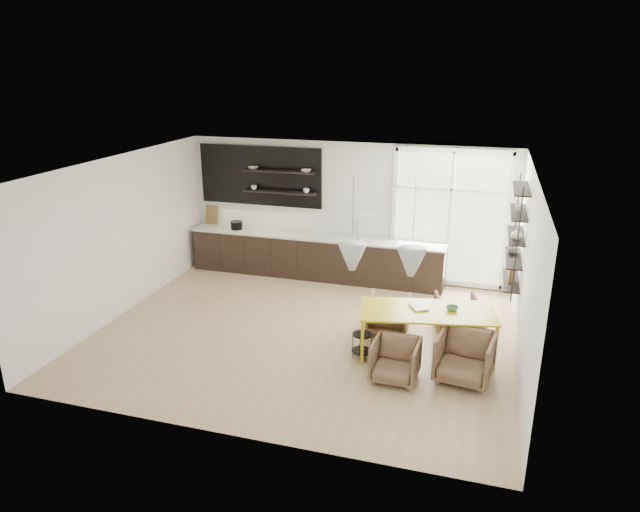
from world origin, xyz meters
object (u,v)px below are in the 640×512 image
at_px(armchair_back_left, 389,314).
at_px(armchair_front_left, 395,360).
at_px(armchair_back_right, 456,314).
at_px(armchair_front_right, 465,357).
at_px(dining_table, 427,313).
at_px(wire_stool, 362,342).

height_order(armchair_back_left, armchair_front_left, armchair_back_left).
xyz_separation_m(armchair_back_left, armchair_back_right, (1.12, 0.34, -0.00)).
distance_m(armchair_back_right, armchair_front_right, 1.64).
bearing_deg(armchair_back_right, armchair_front_left, 54.34).
bearing_deg(armchair_back_right, armchair_front_right, 83.72).
height_order(dining_table, armchair_back_right, dining_table).
distance_m(dining_table, armchair_front_left, 1.04).
bearing_deg(armchair_front_right, dining_table, 144.13).
relative_size(dining_table, armchair_back_left, 3.15).
height_order(armchair_back_left, armchair_back_right, armchair_back_left).
distance_m(armchair_front_left, armchair_front_right, 1.01).
height_order(armchair_front_left, wire_stool, armchair_front_left).
relative_size(armchair_back_left, armchair_back_right, 1.00).
height_order(armchair_front_right, wire_stool, armchair_front_right).
distance_m(dining_table, wire_stool, 1.12).
bearing_deg(dining_table, armchair_front_right, -55.83).
relative_size(dining_table, armchair_front_right, 2.78).
relative_size(dining_table, armchair_front_left, 3.27).
distance_m(armchair_back_left, wire_stool, 1.09).
relative_size(armchair_back_left, armchair_front_right, 0.88).
xyz_separation_m(dining_table, wire_stool, (-0.95, -0.40, -0.45)).
distance_m(armchair_front_left, wire_stool, 0.79).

